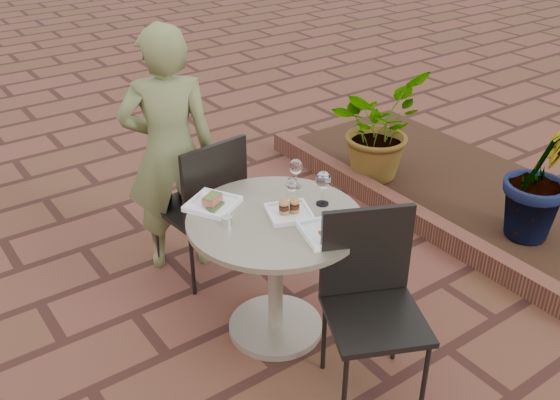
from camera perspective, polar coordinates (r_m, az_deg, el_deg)
ground at (r=3.60m, az=-4.25°, el=-11.33°), size 60.00×60.00×0.00m
cafe_table at (r=3.27m, az=-0.43°, el=-5.29°), size 0.90×0.90×0.73m
chair_far at (r=3.70m, az=-6.80°, el=0.14°), size 0.48×0.48×0.93m
chair_near at (r=2.97m, az=8.31°, el=-8.13°), size 0.58×0.58×0.93m
diner at (r=3.76m, az=-10.07°, el=4.28°), size 0.66×0.56×1.55m
plate_salmon at (r=3.24m, az=-6.17°, el=-0.29°), size 0.32×0.32×0.06m
plate_sliders at (r=3.14m, az=0.85°, el=-0.95°), size 0.27×0.27×0.14m
plate_tuna at (r=3.00m, az=4.44°, el=-2.92°), size 0.30×0.30×0.03m
wine_glass_right at (r=3.20m, az=3.97°, el=1.74°), size 0.08×0.08×0.19m
wine_glass_mid at (r=3.20m, az=1.09°, el=1.36°), size 0.07×0.07×0.15m
wine_glass_far at (r=3.37m, az=1.46°, el=3.00°), size 0.07×0.07×0.17m
steel_ramekin at (r=3.08m, az=-4.88°, el=-1.87°), size 0.07×0.07×0.04m
cutlery_set at (r=3.16m, az=6.21°, el=-1.51°), size 0.13×0.19×0.00m
planter_curb at (r=4.59m, az=10.90°, el=-0.82°), size 0.12×3.00×0.15m
mulch_bed at (r=5.09m, az=16.41°, el=1.07°), size 1.30×3.00×0.06m
potted_plant_a at (r=4.92m, az=8.85°, el=6.66°), size 0.93×0.88×0.82m
potted_plant_b at (r=4.37m, az=22.96°, el=2.34°), size 0.52×0.42×0.93m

